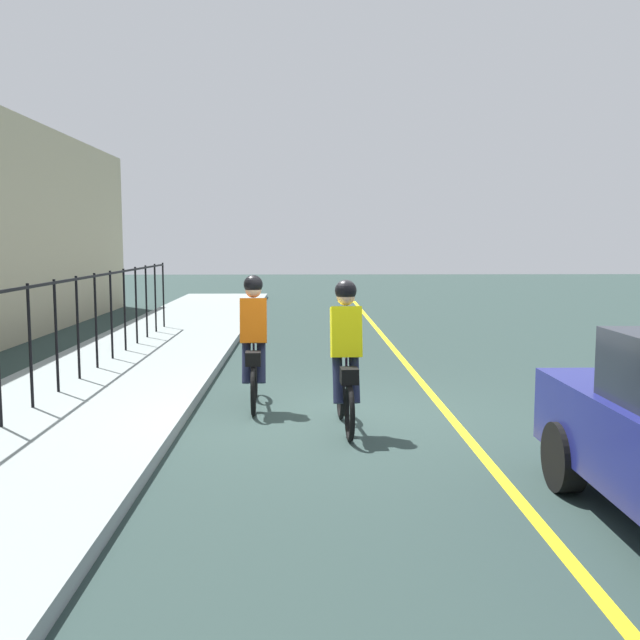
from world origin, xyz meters
The scene contains 6 objects.
ground_plane centered at (0.00, 0.00, 0.00)m, with size 80.00×80.00×0.00m, color #273935.
lane_line_centre centered at (0.00, -1.60, 0.00)m, with size 36.00×0.12×0.01m, color yellow.
sidewalk centered at (0.00, 3.40, 0.07)m, with size 40.00×3.20×0.15m, color gray.
iron_fence centered at (1.00, 3.80, 1.22)m, with size 15.45×0.04×1.60m.
cyclist_lead centered at (-0.64, -0.20, 0.91)m, with size 1.71×0.38×1.83m.
cyclist_follow centered at (0.58, 0.99, 0.91)m, with size 1.71×0.38×1.83m.
Camera 1 is at (-9.04, 0.30, 2.28)m, focal length 40.01 mm.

